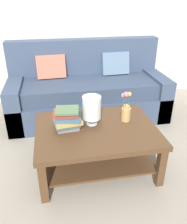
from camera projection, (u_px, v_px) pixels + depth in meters
name	position (u px, v px, depth m)	size (l,w,h in m)	color
ground_plane	(97.00, 148.00, 2.78)	(10.00, 10.00, 0.00)	gray
back_wall	(76.00, 14.00, 3.61)	(6.40, 0.12, 2.70)	beige
couch	(87.00, 91.00, 3.40)	(2.19, 0.90, 1.06)	#384760
coffee_table	(96.00, 139.00, 2.36)	(1.18, 0.88, 0.46)	#4C331E
book_stack_main	(67.00, 119.00, 2.24)	(0.28, 0.24, 0.21)	slate
glass_hurricane_vase	(92.00, 108.00, 2.29)	(0.19, 0.19, 0.30)	silver
flower_pitcher	(126.00, 109.00, 2.38)	(0.10, 0.10, 0.33)	tan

